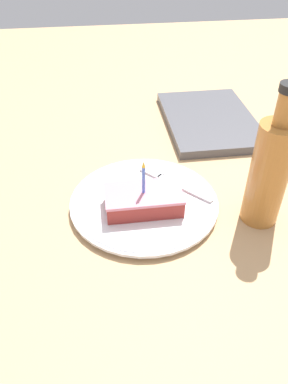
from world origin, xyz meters
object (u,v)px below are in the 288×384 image
object	(u,v)px
fork	(169,181)
bottle	(270,171)
plate	(144,202)
cake_slice	(144,200)
marble_board	(209,120)

from	to	relation	value
fork	bottle	size ratio (longest dim) A/B	0.54
fork	plate	bearing A→B (deg)	-50.07
plate	bottle	distance (m)	0.22
cake_slice	marble_board	world-z (taller)	cake_slice
plate	fork	size ratio (longest dim) A/B	2.01
cake_slice	bottle	world-z (taller)	bottle
fork	bottle	distance (m)	0.19
plate	marble_board	size ratio (longest dim) A/B	0.89
plate	bottle	size ratio (longest dim) A/B	1.09
plate	cake_slice	distance (m)	0.03
cake_slice	fork	xyz separation A→B (m)	(-0.07, 0.06, -0.02)
cake_slice	plate	bearing A→B (deg)	170.41
cake_slice	fork	world-z (taller)	cake_slice
bottle	marble_board	bearing A→B (deg)	178.92
cake_slice	fork	distance (m)	0.09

